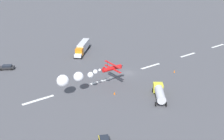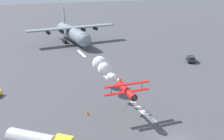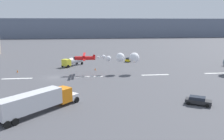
# 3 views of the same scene
# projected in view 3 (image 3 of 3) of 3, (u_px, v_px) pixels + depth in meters

# --- Properties ---
(ground_plane) EXTENTS (440.00, 440.00, 0.00)m
(ground_plane) POSITION_uv_depth(u_px,v_px,m) (53.00, 78.00, 63.38)
(ground_plane) COLOR #4C4C51
(ground_plane) RESTS_ON ground
(runway_stripe_3) EXTENTS (8.00, 0.90, 0.01)m
(runway_stripe_3) POSITION_uv_depth(u_px,v_px,m) (17.00, 79.00, 62.27)
(runway_stripe_3) COLOR white
(runway_stripe_3) RESTS_ON ground
(runway_stripe_4) EXTENTS (8.00, 0.90, 0.01)m
(runway_stripe_4) POSITION_uv_depth(u_px,v_px,m) (88.00, 77.00, 64.49)
(runway_stripe_4) COLOR white
(runway_stripe_4) RESTS_ON ground
(runway_stripe_5) EXTENTS (8.00, 0.90, 0.01)m
(runway_stripe_5) POSITION_uv_depth(u_px,v_px,m) (155.00, 75.00, 66.71)
(runway_stripe_5) COLOR white
(runway_stripe_5) RESTS_ON ground
(runway_stripe_6) EXTENTS (8.00, 0.90, 0.01)m
(runway_stripe_6) POSITION_uv_depth(u_px,v_px,m) (217.00, 73.00, 68.94)
(runway_stripe_6) COLOR white
(runway_stripe_6) RESTS_ON ground
(mountain_ridge_distant) EXTENTS (396.00, 16.00, 18.61)m
(mountain_ridge_distant) POSITION_uv_depth(u_px,v_px,m) (75.00, 28.00, 226.22)
(mountain_ridge_distant) COLOR slate
(mountain_ridge_distant) RESTS_ON ground
(stunt_biplane_red) EXTENTS (19.45, 7.29, 3.02)m
(stunt_biplane_red) POSITION_uv_depth(u_px,v_px,m) (120.00, 58.00, 67.59)
(stunt_biplane_red) COLOR red
(semi_truck_orange) EXTENTS (12.26, 12.57, 3.70)m
(semi_truck_orange) POSITION_uv_depth(u_px,v_px,m) (39.00, 101.00, 38.16)
(semi_truck_orange) COLOR silver
(semi_truck_orange) RESTS_ON ground
(fuel_tanker_truck) EXTENTS (7.32, 8.09, 2.90)m
(fuel_tanker_truck) POSITION_uv_depth(u_px,v_px,m) (72.00, 61.00, 80.22)
(fuel_tanker_truck) COLOR yellow
(fuel_tanker_truck) RESTS_ON ground
(followme_car_yellow) EXTENTS (4.83, 3.87, 1.52)m
(followme_car_yellow) POSITION_uv_depth(u_px,v_px,m) (198.00, 100.00, 42.33)
(followme_car_yellow) COLOR #262628
(followme_car_yellow) RESTS_ON ground
(airport_staff_sedan) EXTENTS (3.61, 4.80, 1.52)m
(airport_staff_sedan) POSITION_uv_depth(u_px,v_px,m) (129.00, 59.00, 89.49)
(airport_staff_sedan) COLOR yellow
(airport_staff_sedan) RESTS_ON ground
(traffic_cone_near) EXTENTS (0.44, 0.44, 0.75)m
(traffic_cone_near) POSITION_uv_depth(u_px,v_px,m) (17.00, 71.00, 69.94)
(traffic_cone_near) COLOR orange
(traffic_cone_near) RESTS_ON ground
(traffic_cone_far) EXTENTS (0.44, 0.44, 0.75)m
(traffic_cone_far) POSITION_uv_depth(u_px,v_px,m) (95.00, 69.00, 73.23)
(traffic_cone_far) COLOR orange
(traffic_cone_far) RESTS_ON ground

